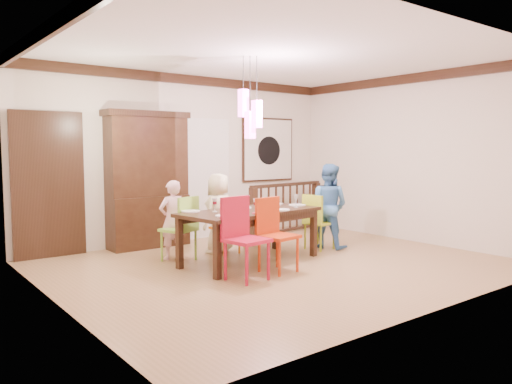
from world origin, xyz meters
TOP-DOWN VIEW (x-y plane):
  - floor at (0.00, 0.00)m, footprint 6.00×6.00m
  - ceiling at (0.00, 0.00)m, footprint 6.00×6.00m
  - wall_back at (0.00, 2.50)m, footprint 6.00×0.00m
  - wall_left at (-3.00, 0.00)m, footprint 0.00×5.00m
  - wall_right at (3.00, 0.00)m, footprint 0.00×5.00m
  - crown_molding at (0.00, 0.00)m, footprint 6.00×5.00m
  - panel_door at (-2.40, 2.45)m, footprint 1.04×0.07m
  - white_doorway at (0.35, 2.46)m, footprint 0.97×0.05m
  - painting at (1.80, 2.46)m, footprint 1.25×0.06m
  - pendant_cluster at (-0.23, 0.36)m, footprint 0.27×0.21m
  - dining_table at (-0.23, 0.36)m, footprint 2.17×1.20m
  - chair_far_left at (-1.00, 1.06)m, footprint 0.54×0.54m
  - chair_far_mid at (-0.18, 1.07)m, footprint 0.41×0.41m
  - chair_far_right at (0.49, 1.12)m, footprint 0.45×0.45m
  - chair_near_left at (-0.86, -0.40)m, footprint 0.52×0.52m
  - chair_near_mid at (-0.28, -0.32)m, footprint 0.50×0.50m
  - chair_end_right at (1.21, 0.41)m, footprint 0.44×0.44m
  - china_hutch at (-0.89, 2.30)m, footprint 1.41×0.46m
  - balustrade at (1.85, 1.95)m, footprint 1.96×0.33m
  - person_far_left at (-1.00, 1.23)m, footprint 0.43×0.29m
  - person_far_mid at (-0.22, 1.18)m, footprint 0.71×0.60m
  - person_end_right at (1.39, 0.41)m, footprint 0.72×0.81m
  - serving_bowl at (-0.01, 0.27)m, footprint 0.35×0.35m
  - small_bowl at (-0.36, 0.41)m, footprint 0.21×0.21m
  - cup_left at (-0.62, 0.14)m, footprint 0.16×0.16m
  - cup_right at (0.35, 0.54)m, footprint 0.13×0.13m
  - plate_far_left at (-1.00, 0.71)m, footprint 0.26×0.26m
  - plate_far_mid at (-0.18, 0.61)m, footprint 0.26×0.26m
  - plate_far_right at (0.50, 0.70)m, footprint 0.26×0.26m
  - plate_near_left at (-0.88, 0.03)m, footprint 0.26×0.26m
  - plate_near_mid at (0.09, 0.07)m, footprint 0.26×0.26m
  - plate_end_right at (0.68, 0.37)m, footprint 0.26×0.26m
  - wine_glass_a at (-0.74, 0.49)m, footprint 0.08×0.08m
  - wine_glass_b at (-0.12, 0.58)m, footprint 0.08×0.08m
  - wine_glass_c at (-0.35, 0.08)m, footprint 0.08×0.08m
  - wine_glass_d at (0.50, 0.20)m, footprint 0.08×0.08m
  - napkin at (-0.36, -0.04)m, footprint 0.18×0.14m

SIDE VIEW (x-z plane):
  - floor at x=0.00m, z-range 0.00..0.00m
  - chair_far_right at x=0.49m, z-range 0.06..0.88m
  - chair_far_mid at x=-0.18m, z-range 0.06..0.89m
  - balustrade at x=1.85m, z-range 0.02..0.98m
  - chair_end_right at x=1.21m, z-range 0.06..0.96m
  - chair_far_left at x=-1.00m, z-range 0.07..1.01m
  - chair_near_mid at x=-0.28m, z-range 0.07..1.05m
  - person_far_left at x=-1.00m, z-range 0.00..1.16m
  - chair_near_left at x=-0.86m, z-range 0.07..1.10m
  - person_far_mid at x=-0.22m, z-range 0.00..1.24m
  - dining_table at x=-0.23m, z-range 0.29..1.04m
  - person_end_right at x=1.39m, z-range 0.00..1.38m
  - plate_far_left at x=-1.00m, z-range 0.75..0.76m
  - plate_far_mid at x=-0.18m, z-range 0.75..0.76m
  - plate_far_right at x=0.50m, z-range 0.75..0.76m
  - plate_near_left at x=-0.88m, z-range 0.75..0.76m
  - plate_near_mid at x=0.09m, z-range 0.75..0.76m
  - plate_end_right at x=0.68m, z-range 0.75..0.76m
  - napkin at x=-0.36m, z-range 0.75..0.76m
  - small_bowl at x=-0.36m, z-range 0.75..0.81m
  - serving_bowl at x=-0.01m, z-range 0.75..0.83m
  - cup_right at x=0.35m, z-range 0.75..0.85m
  - cup_left at x=-0.62m, z-range 0.75..0.85m
  - wine_glass_a at x=-0.74m, z-range 0.75..0.94m
  - wine_glass_b at x=-0.12m, z-range 0.75..0.94m
  - wine_glass_c at x=-0.35m, z-range 0.75..0.94m
  - wine_glass_d at x=0.50m, z-range 0.75..0.94m
  - panel_door at x=-2.40m, z-range -0.07..2.17m
  - white_doorway at x=0.35m, z-range -0.06..2.16m
  - china_hutch at x=-0.89m, z-range 0.00..2.23m
  - wall_back at x=0.00m, z-range -1.55..4.45m
  - wall_left at x=-3.00m, z-range -1.05..3.95m
  - wall_right at x=3.00m, z-range -1.05..3.95m
  - painting at x=1.80m, z-range 0.97..2.22m
  - pendant_cluster at x=-0.23m, z-range 1.54..2.68m
  - crown_molding at x=0.00m, z-range 2.74..2.90m
  - ceiling at x=0.00m, z-range 2.90..2.90m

